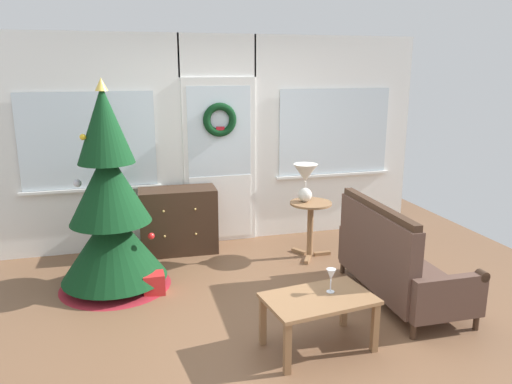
{
  "coord_description": "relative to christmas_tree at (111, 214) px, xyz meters",
  "views": [
    {
      "loc": [
        -1.2,
        -3.93,
        2.17
      ],
      "look_at": [
        0.05,
        0.55,
        1.0
      ],
      "focal_mm": 34.99,
      "sensor_mm": 36.0,
      "label": 1
    }
  ],
  "objects": [
    {
      "name": "settee_sofa",
      "position": [
        2.55,
        -1.02,
        -0.38
      ],
      "size": [
        0.75,
        1.53,
        0.96
      ],
      "color": "#3D281C",
      "rests_on": "ground"
    },
    {
      "name": "christmas_tree",
      "position": [
        0.0,
        0.0,
        0.0
      ],
      "size": [
        1.11,
        1.11,
        2.07
      ],
      "color": "#4C331E",
      "rests_on": "ground"
    },
    {
      "name": "back_wall_with_door",
      "position": [
        1.31,
        1.1,
        0.52
      ],
      "size": [
        5.2,
        0.19,
        2.55
      ],
      "color": "white",
      "rests_on": "ground"
    },
    {
      "name": "gift_box",
      "position": [
        0.36,
        -0.28,
        -0.66
      ],
      "size": [
        0.21,
        0.19,
        0.21
      ],
      "primitive_type": "cube",
      "color": "red",
      "rests_on": "ground"
    },
    {
      "name": "coffee_table",
      "position": [
        1.54,
        -1.62,
        -0.39
      ],
      "size": [
        0.9,
        0.62,
        0.44
      ],
      "color": "#8E6642",
      "rests_on": "ground"
    },
    {
      "name": "ground_plane",
      "position": [
        1.31,
        -0.98,
        -0.76
      ],
      "size": [
        6.76,
        6.76,
        0.0
      ],
      "primitive_type": "plane",
      "color": "brown"
    },
    {
      "name": "table_lamp",
      "position": [
        2.14,
        0.27,
        0.19
      ],
      "size": [
        0.28,
        0.28,
        0.44
      ],
      "color": "silver",
      "rests_on": "side_table"
    },
    {
      "name": "side_table",
      "position": [
        2.2,
        0.23,
        -0.29
      ],
      "size": [
        0.5,
        0.48,
        0.66
      ],
      "color": "#8E6642",
      "rests_on": "ground"
    },
    {
      "name": "wine_glass",
      "position": [
        1.66,
        -1.57,
        -0.18
      ],
      "size": [
        0.08,
        0.08,
        0.2
      ],
      "color": "silver",
      "rests_on": "coffee_table"
    },
    {
      "name": "dresser_cabinet",
      "position": [
        0.75,
        0.81,
        -0.37
      ],
      "size": [
        0.91,
        0.47,
        0.78
      ],
      "color": "#3D281C",
      "rests_on": "ground"
    }
  ]
}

